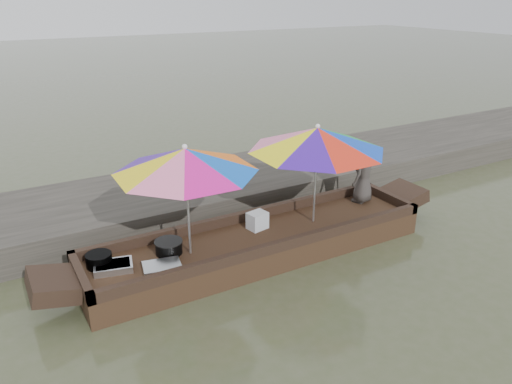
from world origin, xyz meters
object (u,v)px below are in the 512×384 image
charcoal_grill (169,248)px  boat_hull (259,246)px  umbrella_bow (188,201)px  cooking_pot (99,260)px  vendor (364,172)px  tray_scallop (162,266)px  tray_crayfish (113,267)px  umbrella_stern (315,174)px  supply_bag (257,221)px

charcoal_grill → boat_hull: bearing=-6.0°
boat_hull → umbrella_bow: bearing=180.0°
boat_hull → charcoal_grill: (-1.35, 0.14, 0.26)m
cooking_pot → vendor: bearing=-0.2°
boat_hull → tray_scallop: 1.60m
tray_crayfish → charcoal_grill: charcoal_grill is taller
charcoal_grill → vendor: size_ratio=0.35×
cooking_pot → tray_crayfish: (0.13, -0.18, -0.04)m
tray_scallop → umbrella_stern: 2.66m
cooking_pot → umbrella_stern: 3.32m
charcoal_grill → umbrella_bow: size_ratio=0.19×
umbrella_stern → tray_crayfish: bearing=178.5°
tray_crayfish → vendor: vendor is taller
tray_scallop → umbrella_stern: (2.55, 0.20, 0.74)m
cooking_pot → vendor: size_ratio=0.32×
charcoal_grill → umbrella_stern: bearing=-3.5°
vendor → supply_bag: bearing=-23.4°
charcoal_grill → supply_bag: size_ratio=1.30×
cooking_pot → umbrella_bow: size_ratio=0.18×
charcoal_grill → vendor: 3.54m
charcoal_grill → umbrella_stern: size_ratio=0.18×
boat_hull → vendor: (2.16, 0.24, 0.70)m
umbrella_bow → cooking_pot: bearing=167.4°
vendor → cooking_pot: bearing=-24.6°
tray_crayfish → tray_scallop: bearing=-26.8°
umbrella_stern → supply_bag: bearing=166.8°
tray_crayfish → tray_scallop: tray_crayfish is taller
boat_hull → umbrella_stern: (0.97, 0.00, 0.95)m
cooking_pot → tray_crayfish: 0.23m
charcoal_grill → cooking_pot: bearing=172.5°
tray_scallop → umbrella_stern: umbrella_stern is taller
supply_bag → umbrella_bow: 1.36m
boat_hull → supply_bag: bearing=67.7°
tray_crayfish → umbrella_stern: size_ratio=0.24×
boat_hull → vendor: 2.29m
cooking_pot → charcoal_grill: (0.91, -0.12, -0.00)m
cooking_pot → umbrella_bow: bearing=-12.6°
tray_scallop → umbrella_bow: size_ratio=0.26×
boat_hull → cooking_pot: size_ratio=15.43×
cooking_pot → umbrella_bow: 1.38m
tray_crayfish → supply_bag: size_ratio=1.73×
cooking_pot → supply_bag: bearing=-1.3°
vendor → umbrella_stern: bearing=-12.8°
charcoal_grill → vendor: vendor is taller
charcoal_grill → supply_bag: bearing=2.7°
boat_hull → tray_crayfish: 2.14m
supply_bag → umbrella_bow: size_ratio=0.15×
tray_crayfish → umbrella_bow: bearing=-4.3°
charcoal_grill → supply_bag: 1.44m
tray_scallop → charcoal_grill: size_ratio=1.33×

